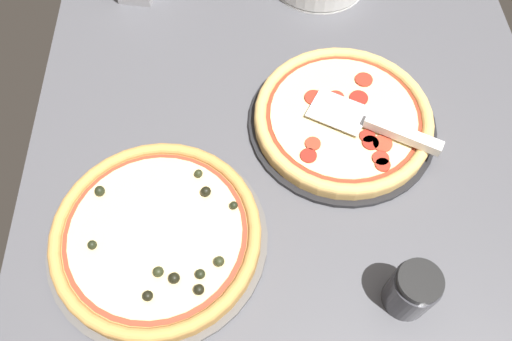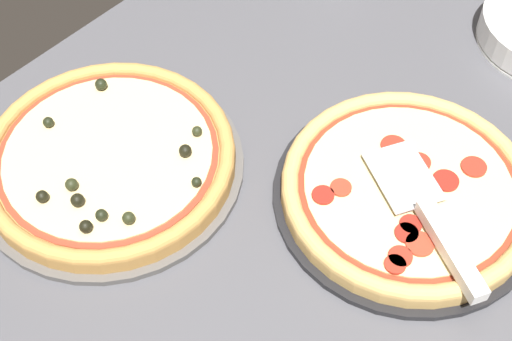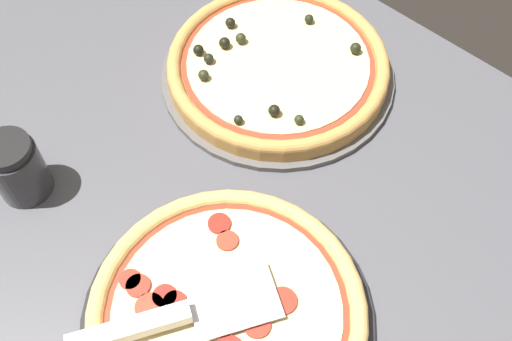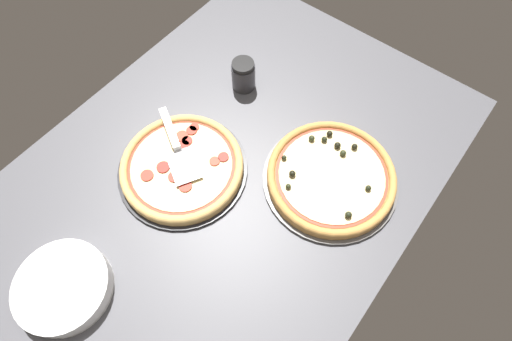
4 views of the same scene
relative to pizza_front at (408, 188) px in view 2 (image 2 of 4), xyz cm
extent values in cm
cube|color=#4C4C51|center=(-0.87, 9.80, -4.33)|extent=(154.01, 100.29, 3.60)
cylinder|color=black|center=(0.02, 0.01, -2.03)|extent=(36.19, 36.19, 1.00)
cylinder|color=#DBAD60|center=(0.02, 0.01, -0.58)|extent=(34.02, 34.02, 1.90)
torus|color=#DBAD60|center=(0.02, 0.01, 0.37)|extent=(34.02, 34.02, 2.29)
cylinder|color=maroon|center=(0.02, 0.01, 0.45)|extent=(29.57, 29.57, 0.15)
cylinder|color=beige|center=(0.02, 0.01, 0.57)|extent=(27.90, 27.90, 0.40)
cylinder|color=#AD2D1E|center=(3.97, 1.08, 0.97)|extent=(3.26, 3.26, 0.40)
cylinder|color=maroon|center=(-6.63, -4.01, 0.97)|extent=(3.02, 3.02, 0.40)
cylinder|color=maroon|center=(-5.17, -3.68, 0.97)|extent=(2.90, 2.90, 0.40)
cylinder|color=#AD2D1E|center=(-9.99, -5.35, 0.97)|extent=(3.05, 3.05, 0.40)
cylinder|color=#AD2D1E|center=(2.01, 3.10, 0.97)|extent=(3.32, 3.32, 0.40)
cylinder|color=maroon|center=(-8.91, 7.53, 0.97)|extent=(3.01, 3.01, 0.40)
cylinder|color=maroon|center=(3.68, -3.32, 0.97)|extent=(3.57, 3.57, 0.40)
cylinder|color=#AD2D1E|center=(8.18, -4.95, 0.97)|extent=(3.49, 3.49, 0.40)
cylinder|color=#B73823|center=(-6.40, 6.50, 0.97)|extent=(2.87, 2.87, 0.40)
cylinder|color=#AD2D1E|center=(4.14, 5.36, 0.97)|extent=(3.55, 3.55, 0.40)
cylinder|color=#B73823|center=(-6.88, -6.17, 0.97)|extent=(3.62, 3.62, 0.40)
cylinder|color=#AD2D1E|center=(-11.34, -5.50, 0.97)|extent=(2.73, 2.73, 0.40)
cylinder|color=#565451|center=(-22.73, 34.13, -2.03)|extent=(37.28, 37.28, 1.00)
cylinder|color=#C68E47|center=(-22.73, 34.13, -0.43)|extent=(35.05, 35.05, 2.20)
torus|color=#C68E47|center=(-22.73, 34.13, 0.67)|extent=(35.05, 35.05, 2.16)
cylinder|color=#A33823|center=(-22.73, 34.13, 0.74)|extent=(30.46, 30.46, 0.15)
cylinder|color=beige|center=(-22.73, 34.13, 0.87)|extent=(28.74, 28.74, 0.40)
sphere|color=#282D19|center=(-12.31, 27.12, 1.79)|extent=(1.44, 1.44, 1.44)
sphere|color=black|center=(-24.89, 43.96, 1.83)|extent=(1.51, 1.51, 1.51)
sphere|color=#282D19|center=(-29.81, 33.03, 1.92)|extent=(1.71, 1.71, 1.71)
sphere|color=#282D19|center=(-28.47, 23.53, 1.90)|extent=(1.67, 1.67, 1.67)
sphere|color=black|center=(-30.42, 26.48, 1.87)|extent=(1.59, 1.59, 1.59)
sphere|color=black|center=(-18.67, 21.07, 1.76)|extent=(1.37, 1.37, 1.37)
sphere|color=black|center=(-33.55, 34.43, 1.90)|extent=(1.66, 1.66, 1.66)
sphere|color=black|center=(-32.87, 26.64, 1.91)|extent=(1.69, 1.69, 1.69)
sphere|color=black|center=(-30.94, 30.50, 1.97)|extent=(1.80, 1.80, 1.80)
sphere|color=black|center=(-15.18, 43.86, 1.95)|extent=(1.76, 1.76, 1.76)
sphere|color=black|center=(-15.97, 25.79, 1.95)|extent=(1.76, 1.76, 1.76)
cube|color=silver|center=(0.11, 1.16, 1.64)|extent=(11.56, 12.77, 0.24)
cube|color=white|center=(-5.99, -9.67, 2.52)|extent=(8.95, 13.59, 2.00)
camera|label=1|loc=(-55.28, 18.74, 77.26)|focal=35.00mm
camera|label=2|loc=(-55.35, -21.32, 77.13)|focal=50.00mm
camera|label=3|loc=(20.11, -16.15, 69.70)|focal=42.00mm
camera|label=4|loc=(28.86, 48.62, 96.33)|focal=28.00mm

